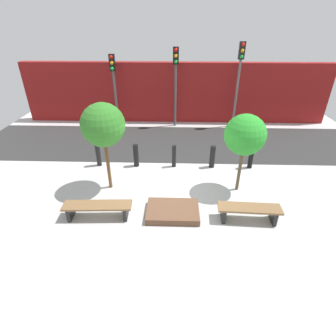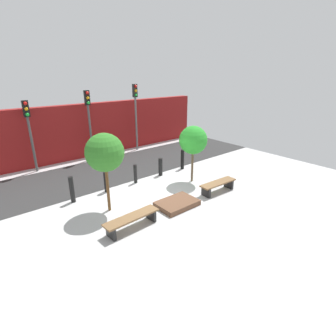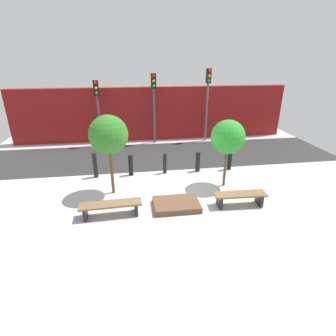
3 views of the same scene
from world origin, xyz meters
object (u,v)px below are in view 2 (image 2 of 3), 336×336
bench_right (218,185)px  bollard_far_left (72,189)px  bench_left (132,219)px  bollard_far_right (182,159)px  traffic_light_mid_west (89,113)px  traffic_light_west (29,124)px  tree_behind_left_bench (105,153)px  planter_bed (177,203)px  bollard_right (160,167)px  traffic_light_mid_east (136,106)px  bollard_left (106,182)px  bollard_center (135,174)px  tree_behind_right_bench (193,140)px

bench_right → bollard_far_left: (-5.08, 3.08, 0.20)m
bench_left → bollard_far_right: 5.94m
traffic_light_mid_west → traffic_light_west: bearing=-180.0°
tree_behind_left_bench → bollard_far_left: size_ratio=2.74×
planter_bed → bollard_right: 3.25m
bench_left → traffic_light_west: (-0.95, 7.60, 2.14)m
tree_behind_left_bench → traffic_light_mid_east: 8.02m
bench_right → bollard_left: size_ratio=1.98×
bollard_center → bollard_far_right: (2.93, 0.00, 0.07)m
bench_left → bollard_far_right: bollard_far_right is taller
bollard_left → bollard_center: 1.47m
traffic_light_west → planter_bed: bearing=-67.3°
traffic_light_west → bollard_far_left: bearing=-88.0°
traffic_light_west → traffic_light_mid_east: bearing=0.0°
tree_behind_right_bench → bollard_far_left: 5.49m
bollard_far_left → bollard_far_right: bearing=0.0°
tree_behind_right_bench → traffic_light_mid_west: bearing=109.6°
bollard_center → traffic_light_mid_west: traffic_light_mid_west is taller
bollard_far_right → bollard_left: bearing=180.0°
tree_behind_left_bench → tree_behind_right_bench: bearing=0.0°
bench_right → bollard_far_left: size_ratio=1.67×
bollard_far_left → bollard_center: bollard_far_left is taller
bollard_center → bollard_right: (1.47, 0.00, -0.00)m
bench_left → bench_right: (4.29, -0.00, 0.00)m
bollard_left → traffic_light_mid_west: bearing=72.0°
bench_left → traffic_light_mid_west: size_ratio=0.51×
planter_bed → traffic_light_west: bearing=112.7°
traffic_light_mid_west → bollard_right: bearing=-72.0°
tree_behind_left_bench → traffic_light_mid_east: size_ratio=0.71×
bollard_far_left → bollard_left: size_ratio=1.19×
bollard_left → bollard_center: bollard_left is taller
planter_bed → traffic_light_mid_east: bearing=67.3°
bollard_center → bollard_right: size_ratio=1.01×
bollard_far_left → bollard_right: 4.40m
bollard_left → traffic_light_mid_west: (1.47, 4.53, 2.23)m
planter_bed → traffic_light_mid_east: size_ratio=0.37×
bench_left → planter_bed: (2.15, 0.20, -0.23)m
planter_bed → bollard_center: (0.00, 2.88, 0.34)m
traffic_light_mid_east → bench_left: bearing=-124.6°
traffic_light_west → traffic_light_mid_west: 3.10m
bench_left → bollard_center: bearing=52.5°
bench_left → bench_right: bench_right is taller
bench_left → tree_behind_left_bench: (0.00, 1.57, 1.90)m
tree_behind_left_bench → bollard_left: tree_behind_left_bench is taller
bollard_left → bollard_center: bearing=0.0°
bollard_right → traffic_light_mid_east: size_ratio=0.21×
bollard_far_left → bollard_left: (1.47, 0.00, -0.09)m
planter_bed → tree_behind_left_bench: (-2.15, 1.37, 2.13)m
bollard_far_left → bollard_right: size_ratio=1.21×
traffic_light_west → traffic_light_mid_east: traffic_light_mid_east is taller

